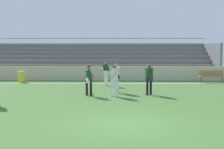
# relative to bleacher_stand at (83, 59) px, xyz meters

# --- Properties ---
(ground_plane) EXTENTS (160.00, 160.00, 0.00)m
(ground_plane) POSITION_rel_bleacher_stand_xyz_m (3.41, -16.44, -1.57)
(ground_plane) COLOR #477033
(field_line_sideline) EXTENTS (44.00, 0.12, 0.01)m
(field_line_sideline) POSITION_rel_bleacher_stand_xyz_m (3.41, -5.38, -1.56)
(field_line_sideline) COLOR white
(field_line_sideline) RESTS_ON ground
(sideline_wall) EXTENTS (48.00, 0.16, 1.11)m
(sideline_wall) POSITION_rel_bleacher_stand_xyz_m (3.41, -3.44, -1.01)
(sideline_wall) COLOR beige
(sideline_wall) RESTS_ON ground
(bleacher_stand) EXTENTS (23.30, 5.12, 3.55)m
(bleacher_stand) POSITION_rel_bleacher_stand_xyz_m (0.00, 0.00, 0.00)
(bleacher_stand) COLOR #897051
(bleacher_stand) RESTS_ON ground
(bench_near_bin) EXTENTS (1.80, 0.40, 0.90)m
(bench_near_bin) POSITION_rel_bleacher_stand_xyz_m (10.05, -4.70, -1.02)
(bench_near_bin) COLOR #99754C
(bench_near_bin) RESTS_ON ground
(trash_bin) EXTENTS (0.48, 0.48, 0.83)m
(trash_bin) POSITION_rel_bleacher_stand_xyz_m (-4.04, -4.73, -1.15)
(trash_bin) COLOR yellow
(trash_bin) RESTS_ON ground
(player_dark_overlapping) EXTENTS (0.66, 0.47, 1.62)m
(player_dark_overlapping) POSITION_rel_bleacher_stand_xyz_m (1.61, -10.80, -0.61)
(player_dark_overlapping) COLOR black
(player_dark_overlapping) RESTS_ON ground
(player_white_wide_left) EXTENTS (0.45, 0.62, 1.61)m
(player_white_wide_left) POSITION_rel_bleacher_stand_xyz_m (2.95, -10.99, -0.61)
(player_white_wide_left) COLOR white
(player_white_wide_left) RESTS_ON ground
(player_dark_wide_right) EXTENTS (0.52, 0.49, 1.71)m
(player_dark_wide_right) POSITION_rel_bleacher_stand_xyz_m (2.36, -6.66, -0.54)
(player_dark_wide_right) COLOR white
(player_dark_wide_right) RESTS_ON ground
(player_dark_deep_cover) EXTENTS (0.45, 0.56, 1.67)m
(player_dark_deep_cover) POSITION_rel_bleacher_stand_xyz_m (4.83, -10.42, -0.57)
(player_dark_deep_cover) COLOR black
(player_dark_deep_cover) RESTS_ON ground
(player_white_on_ball) EXTENTS (0.44, 0.59, 1.69)m
(player_white_on_ball) POSITION_rel_bleacher_stand_xyz_m (3.05, -9.67, -0.56)
(player_white_on_ball) COLOR white
(player_white_on_ball) RESTS_ON ground
(soccer_ball) EXTENTS (0.22, 0.22, 0.22)m
(soccer_ball) POSITION_rel_bleacher_stand_xyz_m (1.69, -10.47, -1.46)
(soccer_ball) COLOR yellow
(soccer_ball) RESTS_ON ground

